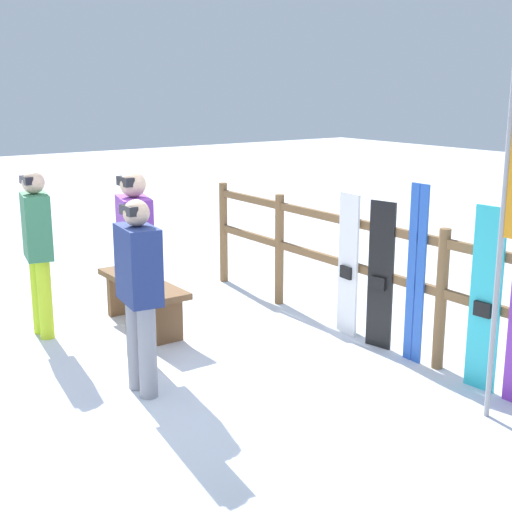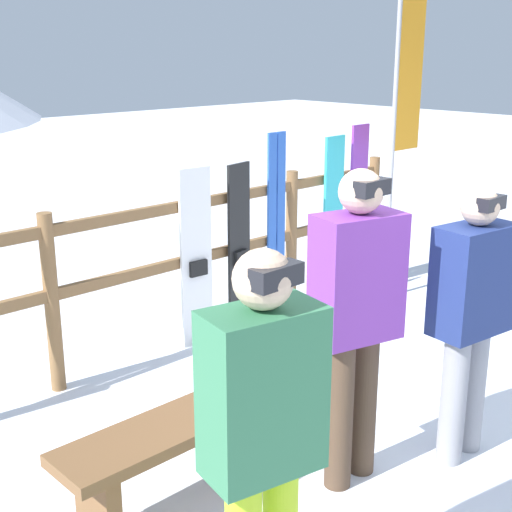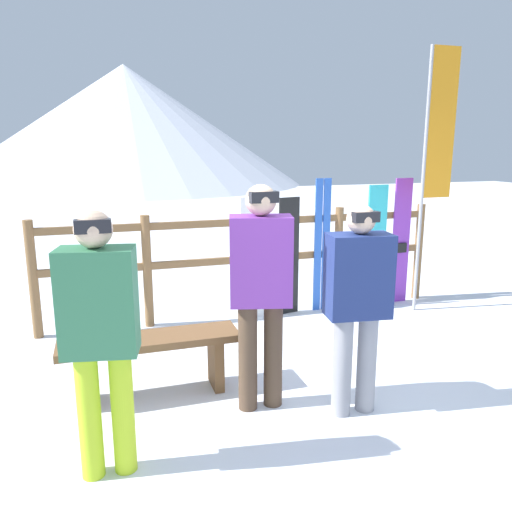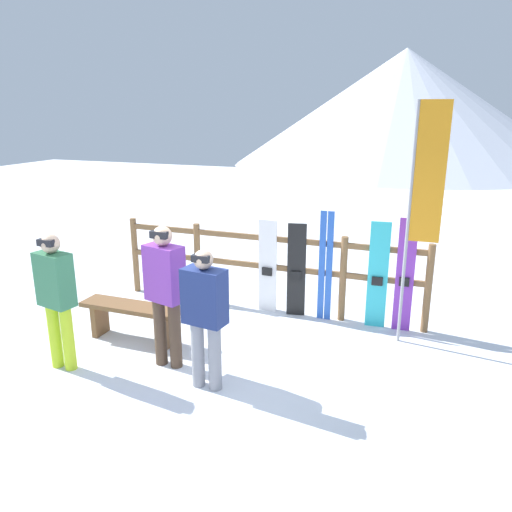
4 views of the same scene
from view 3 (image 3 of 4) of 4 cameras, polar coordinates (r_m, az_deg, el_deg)
ground_plane at (r=4.11m, az=8.22°, el=-16.30°), size 40.00×40.00×0.00m
mountain_backdrop at (r=27.47m, az=-14.61°, el=14.25°), size 18.00×18.00×6.00m
fence at (r=5.77m, az=-0.90°, el=0.05°), size 4.71×0.10×1.25m
bench at (r=4.11m, az=-11.94°, el=-10.70°), size 1.40×0.36×0.50m
person_purple at (r=3.66m, az=0.54°, el=-3.07°), size 0.50×0.35×1.71m
person_navy at (r=3.68m, az=11.53°, el=-4.66°), size 0.48×0.31×1.57m
person_plaid_green at (r=3.04m, az=-17.38°, el=-7.84°), size 0.46×0.31×1.63m
snowboard_white at (r=5.73m, az=-0.38°, el=-0.31°), size 0.28×0.07×1.41m
snowboard_black_stripe at (r=5.88m, az=3.76°, el=-0.09°), size 0.27×0.09×1.39m
ski_pair_blue at (r=6.02m, az=7.54°, el=1.18°), size 0.20×0.02×1.60m
snowboard_cyan at (r=6.37m, az=13.53°, el=1.10°), size 0.27×0.07×1.51m
snowboard_purple at (r=6.55m, az=16.22°, el=1.59°), size 0.24×0.06×1.58m
rental_flag at (r=6.22m, az=19.68°, el=11.50°), size 0.40×0.04×3.06m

